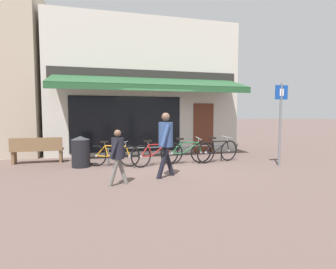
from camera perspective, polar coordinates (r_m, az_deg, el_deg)
The scene contains 12 objects.
ground_plane at distance 8.40m, azimuth -0.78°, elevation -6.82°, with size 160.00×160.00×0.00m, color brown.
shop_front at distance 12.17m, azimuth -5.54°, elevation 9.76°, with size 7.93×4.70×5.57m.
bike_rack_rail at distance 8.74m, azimuth -0.02°, elevation -3.18°, with size 3.98×0.04×0.57m.
bicycle_orange at distance 8.42m, azimuth -11.96°, elevation -4.40°, with size 1.65×0.67×0.80m.
bicycle_red at distance 8.36m, azimuth -2.73°, elevation -4.29°, with size 1.68×0.74×0.84m.
bicycle_green at distance 8.68m, azimuth 4.08°, elevation -3.85°, with size 1.75×0.52×0.89m.
bicycle_black at distance 9.12m, azimuth 10.74°, elevation -3.51°, with size 1.70×0.59×0.88m.
pedestrian_adult at distance 6.77m, azimuth -0.51°, elevation -0.81°, with size 0.57×0.65×1.69m.
pedestrian_child at distance 6.13m, azimuth -10.87°, elevation -3.67°, with size 0.48×0.41×1.30m.
litter_bin at distance 8.57m, azimuth -18.45°, elevation -3.53°, with size 0.57×0.57×0.97m.
parking_sign at distance 8.94m, azimuth 23.30°, elevation 3.71°, with size 0.44×0.07×2.60m.
park_bench at distance 9.78m, azimuth -26.57°, elevation -2.95°, with size 1.61×0.47×0.87m.
Camera 1 is at (-1.92, -8.01, 1.63)m, focal length 28.00 mm.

